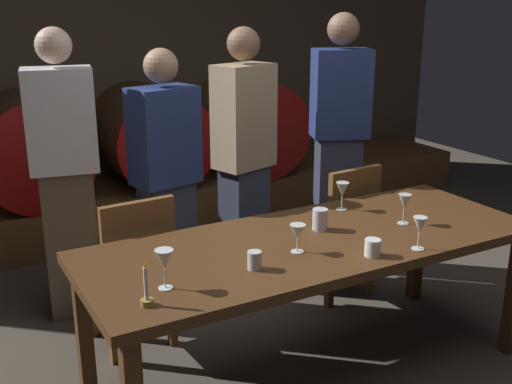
{
  "coord_description": "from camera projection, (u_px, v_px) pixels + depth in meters",
  "views": [
    {
      "loc": [
        -1.68,
        -2.28,
        1.87
      ],
      "look_at": [
        -0.15,
        0.49,
        0.88
      ],
      "focal_mm": 43.84,
      "sensor_mm": 36.0,
      "label": 1
    }
  ],
  "objects": [
    {
      "name": "dining_table",
      "position": [
        313.0,
        252.0,
        3.08
      ],
      "size": [
        2.28,
        0.87,
        0.74
      ],
      "color": "#4C2D16",
      "rests_on": "ground"
    },
    {
      "name": "candle_center",
      "position": [
        147.0,
        294.0,
        2.38
      ],
      "size": [
        0.05,
        0.05,
        0.18
      ],
      "color": "olive",
      "rests_on": "dining_table"
    },
    {
      "name": "wine_glass_right",
      "position": [
        342.0,
        190.0,
        3.45
      ],
      "size": [
        0.07,
        0.07,
        0.16
      ],
      "color": "silver",
      "rests_on": "dining_table"
    },
    {
      "name": "wine_barrel_left",
      "position": [
        29.0,
        148.0,
        4.76
      ],
      "size": [
        0.82,
        0.92,
        0.82
      ],
      "color": "brown",
      "rests_on": "barrel_shelf"
    },
    {
      "name": "wine_barrel_center",
      "position": [
        149.0,
        135.0,
        5.2
      ],
      "size": [
        0.82,
        0.92,
        0.82
      ],
      "color": "#513319",
      "rests_on": "barrel_shelf"
    },
    {
      "name": "wine_barrel_right",
      "position": [
        245.0,
        125.0,
        5.63
      ],
      "size": [
        0.82,
        0.92,
        0.82
      ],
      "color": "brown",
      "rests_on": "barrel_shelf"
    },
    {
      "name": "cup_right",
      "position": [
        373.0,
        248.0,
        2.84
      ],
      "size": [
        0.07,
        0.07,
        0.08
      ],
      "primitive_type": "cylinder",
      "color": "white",
      "rests_on": "dining_table"
    },
    {
      "name": "wine_glass_left",
      "position": [
        298.0,
        232.0,
        2.87
      ],
      "size": [
        0.08,
        0.08,
        0.14
      ],
      "color": "silver",
      "rests_on": "dining_table"
    },
    {
      "name": "guest_far_left",
      "position": [
        66.0,
        175.0,
        3.62
      ],
      "size": [
        0.42,
        0.31,
        1.72
      ],
      "rotation": [
        0.0,
        0.0,
        2.95
      ],
      "color": "brown",
      "rests_on": "ground"
    },
    {
      "name": "wine_glass_far_left",
      "position": [
        164.0,
        261.0,
        2.5
      ],
      "size": [
        0.08,
        0.08,
        0.17
      ],
      "color": "white",
      "rests_on": "dining_table"
    },
    {
      "name": "barrel_shelf",
      "position": [
        150.0,
        202.0,
        5.37
      ],
      "size": [
        6.12,
        0.9,
        0.37
      ],
      "primitive_type": "cube",
      "color": "brown",
      "rests_on": "ground"
    },
    {
      "name": "guest_center_right",
      "position": [
        244.0,
        156.0,
        4.11
      ],
      "size": [
        0.43,
        0.34,
        1.7
      ],
      "rotation": [
        0.0,
        0.0,
        3.44
      ],
      "color": "#33384C",
      "rests_on": "ground"
    },
    {
      "name": "chair_left",
      "position": [
        133.0,
        265.0,
        3.37
      ],
      "size": [
        0.43,
        0.43,
        0.88
      ],
      "rotation": [
        0.0,
        0.0,
        3.21
      ],
      "color": "brown",
      "rests_on": "ground"
    },
    {
      "name": "wine_glass_center",
      "position": [
        420.0,
        226.0,
        2.9
      ],
      "size": [
        0.07,
        0.07,
        0.16
      ],
      "color": "silver",
      "rests_on": "dining_table"
    },
    {
      "name": "wine_glass_far_right",
      "position": [
        405.0,
        202.0,
        3.23
      ],
      "size": [
        0.07,
        0.07,
        0.16
      ],
      "color": "silver",
      "rests_on": "dining_table"
    },
    {
      "name": "cup_center",
      "position": [
        320.0,
        219.0,
        3.16
      ],
      "size": [
        0.08,
        0.08,
        0.11
      ],
      "primitive_type": "cylinder",
      "color": "silver",
      "rests_on": "dining_table"
    },
    {
      "name": "ground_plane",
      "position": [
        326.0,
        375.0,
        3.23
      ],
      "size": [
        8.84,
        8.84,
        0.0
      ],
      "primitive_type": "plane",
      "color": "#4C443A"
    },
    {
      "name": "guest_center_left",
      "position": [
        166.0,
        182.0,
        3.74
      ],
      "size": [
        0.42,
        0.32,
        1.6
      ],
      "rotation": [
        0.0,
        0.0,
        3.36
      ],
      "color": "#33384C",
      "rests_on": "ground"
    },
    {
      "name": "cup_left",
      "position": [
        255.0,
        260.0,
        2.7
      ],
      "size": [
        0.06,
        0.06,
        0.08
      ],
      "primitive_type": "cylinder",
      "color": "silver",
      "rests_on": "dining_table"
    },
    {
      "name": "guest_far_right",
      "position": [
        339.0,
        141.0,
        4.34
      ],
      "size": [
        0.44,
        0.36,
        1.78
      ],
      "rotation": [
        0.0,
        0.0,
        2.76
      ],
      "color": "#33384C",
      "rests_on": "ground"
    },
    {
      "name": "chair_right",
      "position": [
        342.0,
        225.0,
        3.97
      ],
      "size": [
        0.44,
        0.44,
        0.88
      ],
      "rotation": [
        0.0,
        0.0,
        3.24
      ],
      "color": "brown",
      "rests_on": "ground"
    },
    {
      "name": "back_wall",
      "position": [
        123.0,
        70.0,
        5.51
      ],
      "size": [
        6.8,
        0.24,
        2.52
      ],
      "primitive_type": "cube",
      "color": "brown",
      "rests_on": "ground"
    }
  ]
}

